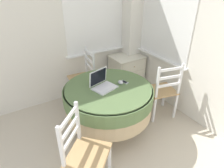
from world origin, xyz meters
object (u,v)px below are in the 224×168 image
Objects in this scene: laptop at (102,84)px; computer_mouse at (121,82)px; dining_chair_near_back_window at (84,78)px; dining_chair_near_right_window at (162,91)px; cell_phone at (124,82)px; corner_cabinet at (126,72)px; dining_chair_camera_near at (84,153)px; round_dining_table at (108,98)px.

laptop is 3.81× the size of computer_mouse.
dining_chair_near_right_window is at bearing -50.37° from dining_chair_near_back_window.
laptop is 0.33m from cell_phone.
computer_mouse is (0.26, -0.04, -0.03)m from laptop.
dining_chair_near_back_window is (0.09, 0.86, -0.32)m from laptop.
dining_chair_near_back_window reaches higher than corner_cabinet.
computer_mouse is 1.08m from dining_chair_camera_near.
laptop is (-0.07, 0.04, 0.23)m from round_dining_table.
cell_phone is 0.13× the size of dining_chair_camera_near.
corner_cabinet is (0.68, 0.91, -0.39)m from cell_phone.
dining_chair_near_right_window is (0.63, -0.14, -0.27)m from cell_phone.
corner_cabinet is (0.91, 0.01, -0.12)m from dining_chair_near_back_window.
dining_chair_near_back_window is at bearing -179.33° from corner_cabinet.
dining_chair_near_back_window reaches higher than cell_phone.
dining_chair_near_right_window is (0.95, -0.17, -0.32)m from laptop.
laptop is at bearing 48.54° from dining_chair_camera_near.
computer_mouse is at bearing -9.91° from laptop.
round_dining_table is 13.03× the size of computer_mouse.
computer_mouse is at bearing -2.78° from round_dining_table.
dining_chair_near_back_window and dining_chair_camera_near have the same top height.
cell_phone is at bearing -126.74° from corner_cabinet.
dining_chair_near_back_window is at bearing 83.82° from laptop.
laptop is 0.38× the size of dining_chair_near_back_window.
dining_chair_near_right_window is 1.00× the size of dining_chair_camera_near.
dining_chair_camera_near is 1.41× the size of corner_cabinet.
dining_chair_near_right_window reaches higher than cell_phone.
dining_chair_near_back_window is (0.03, 0.90, -0.09)m from round_dining_table.
laptop reaches higher than round_dining_table.
dining_chair_near_right_window reaches higher than corner_cabinet.
dining_chair_near_back_window reaches higher than computer_mouse.
dining_chair_near_right_window reaches higher than computer_mouse.
computer_mouse is 0.14× the size of corner_cabinet.
laptop reaches higher than corner_cabinet.
cell_phone is (0.26, -0.00, 0.18)m from round_dining_table.
round_dining_table reaches higher than corner_cabinet.
dining_chair_near_right_window is at bearing -8.89° from round_dining_table.
laptop reaches higher than cell_phone.
computer_mouse reaches higher than cell_phone.
corner_cabinet is at bearing 53.26° from cell_phone.
round_dining_table is at bearing 171.11° from dining_chair_near_right_window.
corner_cabinet is (0.75, 0.92, -0.41)m from computer_mouse.
round_dining_table is 1.29× the size of dining_chair_near_right_window.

